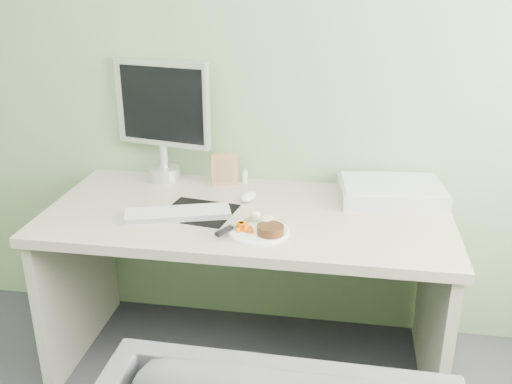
% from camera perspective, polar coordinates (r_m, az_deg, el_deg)
% --- Properties ---
extents(wall_back, '(3.50, 0.00, 3.50)m').
position_cam_1_polar(wall_back, '(2.46, 0.60, 14.99)').
color(wall_back, gray).
rests_on(wall_back, floor).
extents(desk, '(1.60, 0.75, 0.73)m').
position_cam_1_polar(desk, '(2.34, -0.87, -6.04)').
color(desk, '#BBB39C').
rests_on(desk, floor).
extents(plate, '(0.22, 0.22, 0.01)m').
position_cam_1_polar(plate, '(2.08, 0.31, -4.00)').
color(plate, white).
rests_on(plate, desk).
extents(steak, '(0.10, 0.10, 0.03)m').
position_cam_1_polar(steak, '(2.05, 1.45, -3.80)').
color(steak, black).
rests_on(steak, plate).
extents(potato_pile, '(0.10, 0.07, 0.06)m').
position_cam_1_polar(potato_pile, '(2.11, 1.10, -2.67)').
color(potato_pile, tan).
rests_on(potato_pile, plate).
extents(carrot_heap, '(0.07, 0.06, 0.04)m').
position_cam_1_polar(carrot_heap, '(2.07, -1.03, -3.36)').
color(carrot_heap, '#FF6205').
rests_on(carrot_heap, plate).
extents(steak_knife, '(0.12, 0.19, 0.02)m').
position_cam_1_polar(steak_knife, '(2.07, -2.60, -3.62)').
color(steak_knife, silver).
rests_on(steak_knife, plate).
extents(mousepad, '(0.30, 0.27, 0.00)m').
position_cam_1_polar(mousepad, '(2.26, -5.73, -2.00)').
color(mousepad, black).
rests_on(mousepad, desk).
extents(keyboard, '(0.42, 0.24, 0.02)m').
position_cam_1_polar(keyboard, '(2.23, -7.82, -2.10)').
color(keyboard, white).
rests_on(keyboard, desk).
extents(computer_mouse, '(0.08, 0.11, 0.03)m').
position_cam_1_polar(computer_mouse, '(2.36, -0.78, -0.49)').
color(computer_mouse, white).
rests_on(computer_mouse, desk).
extents(photo_frame, '(0.11, 0.06, 0.15)m').
position_cam_1_polar(photo_frame, '(2.51, -3.18, 2.25)').
color(photo_frame, olive).
rests_on(photo_frame, desk).
extents(eyedrop_bottle, '(0.02, 0.02, 0.07)m').
position_cam_1_polar(eyedrop_bottle, '(2.55, -1.13, 1.62)').
color(eyedrop_bottle, white).
rests_on(eyedrop_bottle, desk).
extents(scanner, '(0.45, 0.33, 0.07)m').
position_cam_1_polar(scanner, '(2.43, 13.38, -0.04)').
color(scanner, silver).
rests_on(scanner, desk).
extents(monitor, '(0.44, 0.16, 0.53)m').
position_cam_1_polar(monitor, '(2.56, -9.33, 7.71)').
color(monitor, silver).
rests_on(monitor, desk).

